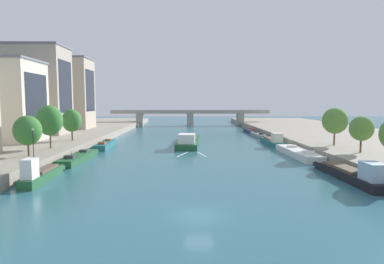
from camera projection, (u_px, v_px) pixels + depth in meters
The scene contains 23 objects.
ground_plane at pixel (199, 215), 28.23m from camera, with size 400.00×400.00×0.00m, color #2D6070.
quay_left at pixel (37, 138), 82.41m from camera, with size 36.00×170.00×1.76m, color gray.
quay_right at pixel (344, 137), 83.42m from camera, with size 36.00×170.00×1.76m, color gray.
barge_midriver at pixel (188, 141), 75.42m from camera, with size 5.83×22.83×3.13m.
wake_behind_barge at pixel (192, 154), 61.31m from camera, with size 5.59×6.04×0.03m.
moored_boat_left_far at pixel (41, 174), 40.36m from camera, with size 2.20×11.13×3.37m.
moored_boat_left_second at pixel (78, 157), 54.60m from camera, with size 3.00×13.97×2.20m.
moored_boat_left_end at pixel (106, 145), 70.91m from camera, with size 3.00×13.32×2.27m.
moored_boat_right_downstream at pixel (352, 174), 40.66m from camera, with size 3.19×15.65×3.11m.
moored_boat_right_far at pixel (298, 153), 59.48m from camera, with size 3.80×16.98×2.28m.
moored_boat_right_end at pixel (273, 141), 75.42m from camera, with size 3.04×13.87×3.08m.
moored_boat_right_lone at pixel (258, 135), 92.52m from camera, with size 2.43×12.42×2.10m.
moored_boat_right_midway at pixel (250, 131), 106.31m from camera, with size 2.87×13.36×2.12m.
tree_left_second at pixel (28, 131), 48.47m from camera, with size 4.06×4.06×6.11m.
tree_left_end_of_row at pixel (50, 120), 56.68m from camera, with size 4.43×4.43×7.59m.
tree_left_far at pixel (72, 121), 68.77m from camera, with size 4.05×4.05×6.64m.
tree_right_end_of_row at pixel (361, 129), 52.06m from camera, with size 3.75×3.75×5.87m.
tree_right_nearest at pixel (335, 121), 60.84m from camera, with size 4.66×4.66×7.06m.
lamppost_left_bank at pixel (33, 142), 46.62m from camera, with size 0.28×0.28×4.32m.
building_left_corner at pixel (4, 100), 66.76m from camera, with size 14.07×12.30×16.91m.
building_left_far_end at pixel (39, 90), 82.37m from camera, with size 14.20×10.95×22.39m.
building_left_middle at pixel (65, 93), 100.35m from camera, with size 15.99×11.30×21.74m.
bridge_far at pixel (190, 115), 137.93m from camera, with size 66.86×4.40×6.59m.
Camera 1 is at (-0.97, -27.43, 9.85)m, focal length 30.28 mm.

